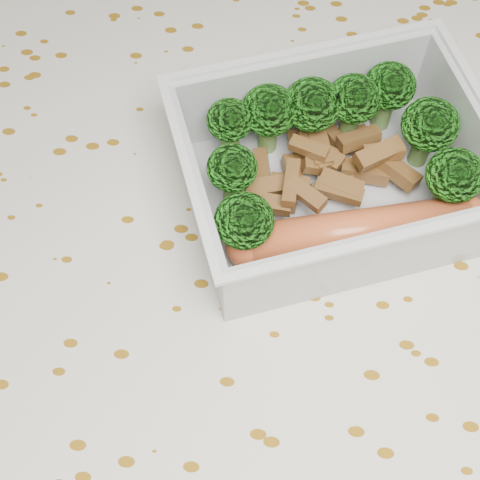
{
  "coord_description": "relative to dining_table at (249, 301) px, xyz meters",
  "views": [
    {
      "loc": [
        0.01,
        -0.21,
        1.15
      ],
      "look_at": [
        -0.01,
        -0.01,
        0.78
      ],
      "focal_mm": 50.0,
      "sensor_mm": 36.0,
      "label": 1
    }
  ],
  "objects": [
    {
      "name": "lunch_container",
      "position": [
        0.05,
        0.04,
        0.11
      ],
      "size": [
        0.24,
        0.21,
        0.07
      ],
      "color": "silver",
      "rests_on": "tablecloth"
    },
    {
      "name": "ground_plane",
      "position": [
        0.0,
        0.0,
        -0.67
      ],
      "size": [
        4.0,
        4.0,
        0.0
      ],
      "primitive_type": "plane",
      "color": "olive",
      "rests_on": "ground"
    },
    {
      "name": "tablecloth",
      "position": [
        0.0,
        0.0,
        0.05
      ],
      "size": [
        1.46,
        0.96,
        0.19
      ],
      "color": "silver",
      "rests_on": "dining_table"
    },
    {
      "name": "meat_pile",
      "position": [
        0.05,
        0.06,
        0.11
      ],
      "size": [
        0.12,
        0.09,
        0.03
      ],
      "color": "brown",
      "rests_on": "lunch_container"
    },
    {
      "name": "dining_table",
      "position": [
        0.0,
        0.0,
        0.0
      ],
      "size": [
        1.4,
        0.9,
        0.75
      ],
      "color": "brown",
      "rests_on": "ground"
    },
    {
      "name": "sausage",
      "position": [
        0.07,
        0.01,
        0.11
      ],
      "size": [
        0.17,
        0.06,
        0.03
      ],
      "color": "#D05A2E",
      "rests_on": "lunch_container"
    },
    {
      "name": "broccoli_florets",
      "position": [
        0.05,
        0.07,
        0.13
      ],
      "size": [
        0.18,
        0.15,
        0.06
      ],
      "color": "#608C3F",
      "rests_on": "lunch_container"
    }
  ]
}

